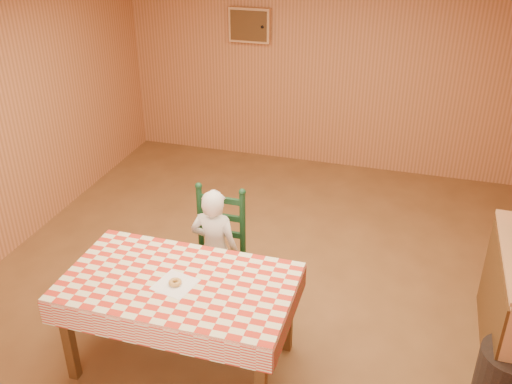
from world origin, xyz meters
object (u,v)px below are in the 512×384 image
seated_child (215,250)px  dining_table (179,290)px  ladder_chair (217,252)px  storage_bin (508,376)px

seated_child → dining_table: bearing=90.0°
seated_child → ladder_chair: bearing=-90.0°
storage_bin → seated_child: bearing=169.7°
dining_table → seated_child: seated_child is taller
dining_table → ladder_chair: 0.81m
seated_child → storage_bin: (2.31, -0.42, -0.35)m
dining_table → seated_child: (0.00, 0.73, -0.13)m
ladder_chair → seated_child: bearing=-90.0°
ladder_chair → storage_bin: bearing=-11.6°
dining_table → storage_bin: size_ratio=3.84×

